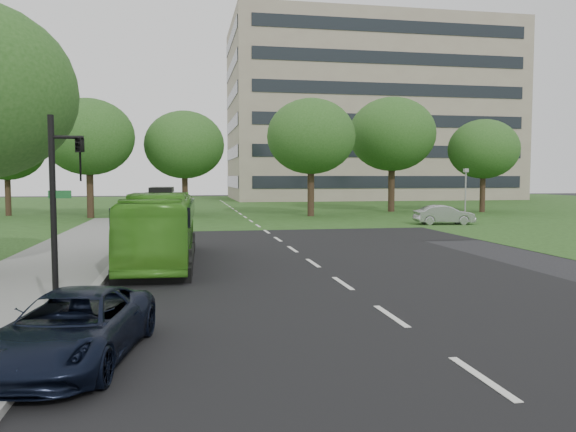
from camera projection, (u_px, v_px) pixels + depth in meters
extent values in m
plane|color=black|center=(326.00, 273.00, 18.65)|extent=(160.00, 160.00, 0.00)
cube|color=black|center=(254.00, 223.00, 38.28)|extent=(14.00, 120.00, 0.01)
cube|color=black|center=(267.00, 232.00, 32.39)|extent=(80.00, 12.00, 0.01)
cube|color=silver|center=(264.00, 230.00, 33.37)|extent=(0.15, 90.00, 0.01)
cube|color=gray|center=(72.00, 317.00, 12.47)|extent=(0.25, 60.00, 0.15)
cube|color=#244115|center=(228.00, 205.00, 62.82)|extent=(120.00, 60.00, 0.01)
cube|color=gray|center=(368.00, 113.00, 82.56)|extent=(40.00, 20.00, 25.00)
cube|color=black|center=(393.00, 105.00, 72.69)|extent=(36.80, 0.10, 23.00)
cube|color=black|center=(232.00, 111.00, 78.98)|extent=(0.10, 18.40, 23.00)
cylinder|color=black|center=(90.00, 196.00, 43.20)|extent=(0.52, 0.52, 3.47)
ellipsoid|color=#244F1A|center=(89.00, 137.00, 42.88)|extent=(6.90, 6.90, 5.86)
cylinder|color=black|center=(185.00, 196.00, 46.65)|extent=(0.48, 0.48, 3.20)
ellipsoid|color=#244F1A|center=(184.00, 145.00, 46.35)|extent=(6.58, 6.58, 5.59)
cylinder|color=black|center=(311.00, 194.00, 45.20)|extent=(0.54, 0.54, 3.58)
ellipsoid|color=#244F1A|center=(311.00, 136.00, 44.88)|extent=(7.11, 7.11, 6.04)
cylinder|color=black|center=(391.00, 190.00, 51.08)|extent=(0.59, 0.59, 3.90)
ellipsoid|color=#244F1A|center=(392.00, 134.00, 50.73)|extent=(7.83, 7.83, 6.66)
cylinder|color=black|center=(482.00, 195.00, 50.51)|extent=(0.48, 0.48, 3.17)
ellipsoid|color=#244F1A|center=(484.00, 149.00, 50.22)|extent=(6.24, 6.24, 5.31)
cylinder|color=black|center=(8.00, 197.00, 45.67)|extent=(0.46, 0.46, 3.06)
ellipsoid|color=#244F1A|center=(6.00, 149.00, 45.40)|extent=(6.01, 6.01, 5.10)
imported|color=#439422|center=(160.00, 228.00, 20.56)|extent=(2.47, 9.40, 2.60)
imported|color=#9E9DA1|center=(444.00, 215.00, 37.51)|extent=(4.04, 1.79, 1.29)
imported|color=black|center=(73.00, 328.00, 9.60)|extent=(2.72, 4.62, 1.21)
cylinder|color=black|center=(54.00, 225.00, 11.32)|extent=(0.12, 0.12, 4.42)
cylinder|color=black|center=(67.00, 137.00, 11.26)|extent=(0.62, 0.07, 0.07)
imported|color=black|center=(80.00, 159.00, 11.33)|extent=(0.20, 0.22, 0.88)
cube|color=#195926|center=(60.00, 194.00, 11.31)|extent=(0.44, 0.04, 0.16)
cylinder|color=gray|center=(465.00, 196.00, 40.93)|extent=(0.11, 0.11, 3.56)
cube|color=gray|center=(466.00, 170.00, 40.80)|extent=(0.34, 0.31, 0.27)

